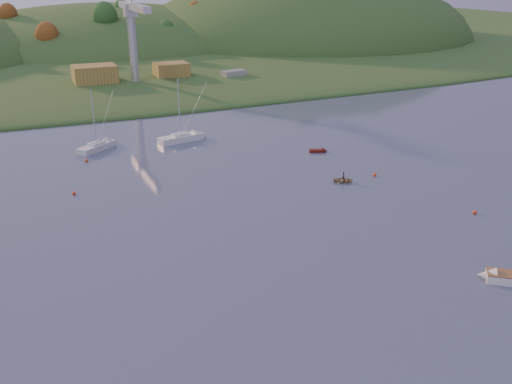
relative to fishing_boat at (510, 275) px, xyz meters
name	(u,v)px	position (x,y,z in m)	size (l,w,h in m)	color
ground	(430,346)	(-14.84, -5.25, -0.89)	(500.00, 500.00, 0.00)	#344055
far_shore	(73,45)	(-14.84, 224.75, -0.89)	(620.00, 220.00, 1.50)	#25491D
shore_slope	(100,67)	(-14.84, 159.75, -0.89)	(640.00, 150.00, 7.00)	#25491D
hill_center	(105,49)	(-4.84, 204.75, -0.89)	(140.00, 120.00, 36.00)	#25491D
hill_right	(306,43)	(80.16, 189.75, -0.89)	(150.00, 130.00, 60.00)	#25491D
hillside_trees	(90,59)	(-14.84, 179.75, -0.89)	(280.00, 50.00, 32.00)	#1A4A1B
wharf	(146,85)	(-9.84, 116.75, 0.31)	(42.00, 16.00, 2.40)	slate
shed_west	(95,75)	(-22.84, 117.75, 3.91)	(11.00, 8.00, 4.80)	olive
shed_east	(171,70)	(-1.84, 118.75, 3.51)	(9.00, 7.00, 4.00)	olive
dock_crane	(133,26)	(-12.84, 113.14, 16.28)	(3.20, 28.00, 20.30)	#B7B7BC
fishing_boat	(510,275)	(0.00, 0.00, 0.00)	(6.17, 5.47, 4.03)	silver
sailboat_near	(97,146)	(-31.56, 65.53, -0.17)	(7.70, 6.79, 11.01)	silver
sailboat_far	(181,138)	(-16.01, 64.59, -0.12)	(8.97, 4.21, 11.98)	silver
canoe	(343,180)	(0.38, 32.93, -0.58)	(2.17, 3.04, 0.63)	tan
paddler	(343,178)	(0.38, 32.93, -0.20)	(0.50, 0.33, 1.38)	black
red_tender	(321,151)	(5.02, 47.84, -0.66)	(3.47, 2.30, 1.12)	#50100B
work_vessel	(234,80)	(14.50, 112.75, 0.57)	(16.78, 8.62, 4.11)	#4E5E67
buoy_0	(475,212)	(9.92, 15.20, -0.64)	(0.50, 0.50, 0.50)	#EF350C
buoy_1	(375,175)	(6.41, 33.19, -0.64)	(0.50, 0.50, 0.50)	#EF350C
buoy_2	(74,193)	(-38.40, 44.53, -0.64)	(0.50, 0.50, 0.50)	#EF350C
buoy_3	(86,160)	(-34.38, 59.32, -0.64)	(0.50, 0.50, 0.50)	#EF350C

